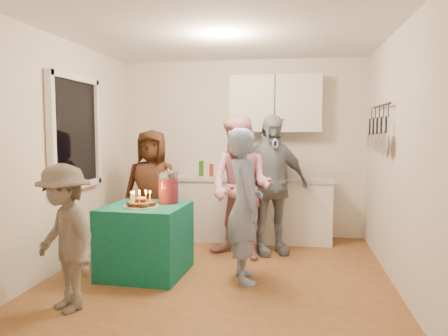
# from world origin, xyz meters

# --- Properties ---
(floor) EXTENTS (4.00, 4.00, 0.00)m
(floor) POSITION_xyz_m (0.00, 0.00, 0.00)
(floor) COLOR brown
(floor) RESTS_ON ground
(ceiling) EXTENTS (4.00, 4.00, 0.00)m
(ceiling) POSITION_xyz_m (0.00, 0.00, 2.60)
(ceiling) COLOR white
(ceiling) RESTS_ON floor
(back_wall) EXTENTS (3.60, 3.60, 0.00)m
(back_wall) POSITION_xyz_m (0.00, 2.00, 1.30)
(back_wall) COLOR silver
(back_wall) RESTS_ON floor
(left_wall) EXTENTS (4.00, 4.00, 0.00)m
(left_wall) POSITION_xyz_m (-1.80, 0.00, 1.30)
(left_wall) COLOR silver
(left_wall) RESTS_ON floor
(right_wall) EXTENTS (4.00, 4.00, 0.00)m
(right_wall) POSITION_xyz_m (1.80, 0.00, 1.30)
(right_wall) COLOR silver
(right_wall) RESTS_ON floor
(window_night) EXTENTS (0.04, 1.00, 1.20)m
(window_night) POSITION_xyz_m (-1.77, 0.30, 1.55)
(window_night) COLOR black
(window_night) RESTS_ON left_wall
(counter) EXTENTS (2.20, 0.58, 0.86)m
(counter) POSITION_xyz_m (0.20, 1.70, 0.43)
(counter) COLOR white
(counter) RESTS_ON floor
(countertop) EXTENTS (2.24, 0.62, 0.05)m
(countertop) POSITION_xyz_m (0.20, 1.70, 0.89)
(countertop) COLOR beige
(countertop) RESTS_ON counter
(upper_cabinet) EXTENTS (1.30, 0.30, 0.80)m
(upper_cabinet) POSITION_xyz_m (0.50, 1.85, 1.95)
(upper_cabinet) COLOR white
(upper_cabinet) RESTS_ON back_wall
(pot_rack) EXTENTS (0.12, 1.00, 0.60)m
(pot_rack) POSITION_xyz_m (1.72, 0.70, 1.60)
(pot_rack) COLOR black
(pot_rack) RESTS_ON right_wall
(microwave) EXTENTS (0.58, 0.39, 0.32)m
(microwave) POSITION_xyz_m (0.41, 1.70, 1.07)
(microwave) COLOR white
(microwave) RESTS_ON countertop
(party_table) EXTENTS (0.89, 0.89, 0.76)m
(party_table) POSITION_xyz_m (-0.81, 0.01, 0.38)
(party_table) COLOR #0F634D
(party_table) RESTS_ON floor
(donut_cake) EXTENTS (0.38, 0.38, 0.18)m
(donut_cake) POSITION_xyz_m (-0.82, -0.09, 0.85)
(donut_cake) COLOR #381C0C
(donut_cake) RESTS_ON party_table
(punch_jar) EXTENTS (0.22, 0.22, 0.34)m
(punch_jar) POSITION_xyz_m (-0.60, 0.18, 0.93)
(punch_jar) COLOR red
(punch_jar) RESTS_ON party_table
(man_birthday) EXTENTS (0.54, 0.67, 1.60)m
(man_birthday) POSITION_xyz_m (0.28, -0.03, 0.80)
(man_birthday) COLOR #8091BA
(man_birthday) RESTS_ON floor
(woman_back_left) EXTENTS (0.79, 0.53, 1.58)m
(woman_back_left) POSITION_xyz_m (-1.07, 1.02, 0.79)
(woman_back_left) COLOR brown
(woman_back_left) RESTS_ON floor
(woman_back_center) EXTENTS (1.04, 0.95, 1.74)m
(woman_back_center) POSITION_xyz_m (0.14, 0.78, 0.87)
(woman_back_center) COLOR pink
(woman_back_center) RESTS_ON floor
(woman_back_right) EXTENTS (1.12, 0.84, 1.77)m
(woman_back_right) POSITION_xyz_m (0.48, 1.03, 0.88)
(woman_back_right) COLOR #0F2035
(woman_back_right) RESTS_ON floor
(child_near_left) EXTENTS (0.96, 0.87, 1.29)m
(child_near_left) POSITION_xyz_m (-1.18, -1.03, 0.65)
(child_near_left) COLOR #574D45
(child_near_left) RESTS_ON floor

